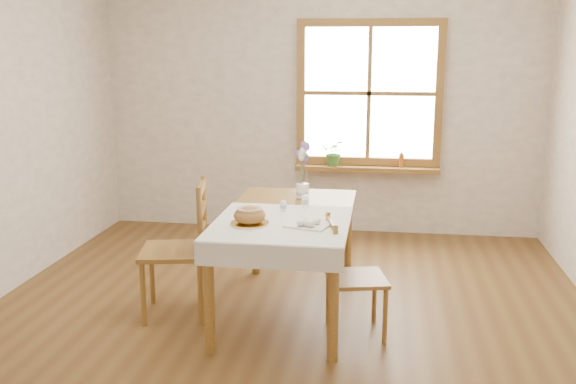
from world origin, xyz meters
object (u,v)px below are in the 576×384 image
Objects in this scene: dining_table at (288,224)px; flower_vase at (302,192)px; bread_plate at (250,223)px; chair_right at (356,277)px; chair_left at (174,249)px.

flower_vase is at bearing 83.96° from dining_table.
chair_right is at bearing 5.24° from bread_plate.
dining_table is 14.66× the size of flower_vase.
dining_table is at bearing -96.04° from flower_vase.
flower_vase reaches higher than bread_plate.
chair_right is at bearing -32.11° from dining_table.
flower_vase is (0.85, 0.63, 0.31)m from chair_left.
bread_plate is at bearing -106.42° from flower_vase.
dining_table is at bearing 91.47° from chair_left.
chair_left is 3.98× the size of bread_plate.
chair_left is 0.69m from bread_plate.
flower_vase is at bearing 115.17° from chair_left.
dining_table is 0.47m from flower_vase.
chair_left is (-0.80, -0.18, -0.17)m from dining_table.
bread_plate reaches higher than dining_table.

